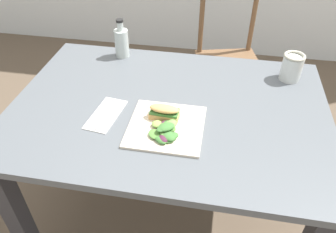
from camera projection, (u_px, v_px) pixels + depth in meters
The scene contains 10 objects.
ground_plane at pixel (188, 204), 1.83m from camera, with size 9.42×9.42×0.00m, color brown.
dining_table at pixel (169, 129), 1.39m from camera, with size 1.26×0.88×0.74m.
chair_wooden_far at pixel (228, 61), 2.17m from camera, with size 0.49×0.49×0.87m.
plate_lunch at pixel (166, 126), 1.20m from camera, with size 0.27×0.27×0.01m, color beige.
sandwich_half_front at pixel (164, 112), 1.22m from camera, with size 0.11×0.06×0.06m.
salad_mixed_greens at pixel (166, 130), 1.16m from camera, with size 0.12×0.14×0.04m.
napkin_folded at pixel (106, 115), 1.26m from camera, with size 0.10×0.20×0.00m, color silver.
fork_on_napkin at pixel (108, 111), 1.27m from camera, with size 0.03×0.19×0.00m.
bottle_cold_brew at pixel (122, 44), 1.58m from camera, with size 0.07×0.07×0.19m.
mason_jar_iced_tea at pixel (292, 68), 1.43m from camera, with size 0.09×0.09×0.12m.
Camera 1 is at (0.09, -1.11, 1.54)m, focal length 35.20 mm.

